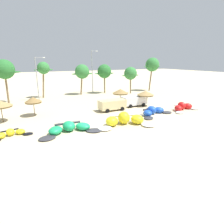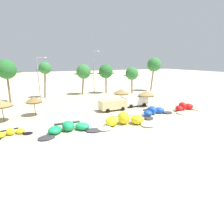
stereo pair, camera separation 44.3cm
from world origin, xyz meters
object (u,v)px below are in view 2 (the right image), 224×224
at_px(lamppost_east, 94,70).
at_px(palm_right_of_gap, 132,74).
at_px(parked_van, 134,101).
at_px(palm_center_right, 106,72).
at_px(kite_left, 69,128).
at_px(beach_umbrella_near_van, 1,103).
at_px(kite_right_of_center, 184,107).
at_px(palm_left, 6,70).
at_px(palm_left_of_gap, 45,69).
at_px(kite_far_left, 11,133).
at_px(beach_umbrella_near_palms, 121,92).
at_px(lamppost_east_center, 39,76).
at_px(kite_left_of_center, 124,120).
at_px(palm_right, 154,65).
at_px(beach_umbrella_middle, 34,100).
at_px(palm_center_left, 84,72).
at_px(kite_center, 154,112).
at_px(beach_umbrella_outermost, 146,93).
at_px(parked_car_second, 112,104).

bearing_deg(lamppost_east, palm_right_of_gap, -31.88).
height_order(parked_van, palm_center_right, palm_center_right).
xyz_separation_m(kite_left, beach_umbrella_near_van, (-7.50, 7.87, 2.17)).
bearing_deg(kite_right_of_center, lamppost_east, 107.71).
height_order(palm_left, palm_left_of_gap, palm_left).
distance_m(kite_far_left, beach_umbrella_near_van, 6.71).
bearing_deg(beach_umbrella_near_palms, kite_left, -141.52).
xyz_separation_m(kite_far_left, palm_left_of_gap, (6.82, 21.92, 6.30)).
relative_size(lamppost_east_center, lamppost_east, 0.84).
xyz_separation_m(kite_left_of_center, beach_umbrella_near_palms, (5.45, 10.98, 1.87)).
relative_size(kite_right_of_center, palm_right_of_gap, 0.90).
bearing_deg(kite_right_of_center, palm_right_of_gap, 87.67).
distance_m(kite_right_of_center, beach_umbrella_near_palms, 11.89).
distance_m(palm_left_of_gap, lamppost_east_center, 3.56).
distance_m(kite_far_left, palm_right, 40.74).
xyz_separation_m(kite_far_left, beach_umbrella_middle, (3.17, 7.45, 2.22)).
height_order(palm_left, palm_center_left, palm_left).
bearing_deg(beach_umbrella_middle, palm_left, 107.77).
xyz_separation_m(kite_far_left, kite_left, (6.38, -1.68, 0.14)).
bearing_deg(palm_center_left, parked_van, -73.98).
xyz_separation_m(kite_center, palm_left_of_gap, (-13.47, 22.26, 6.11)).
xyz_separation_m(beach_umbrella_near_van, beach_umbrella_outermost, (23.71, -1.23, -0.18)).
height_order(palm_center_left, lamppost_east_center, lamppost_east_center).
distance_m(beach_umbrella_outermost, palm_right, 19.67).
bearing_deg(lamppost_east, kite_left, -116.95).
bearing_deg(palm_left, kite_far_left, -87.96).
bearing_deg(kite_left, beach_umbrella_middle, 109.41).
xyz_separation_m(beach_umbrella_near_van, palm_center_right, (22.76, 15.34, 3.00)).
bearing_deg(lamppost_east, beach_umbrella_near_van, -139.71).
bearing_deg(palm_center_right, palm_left, -174.80).
relative_size(beach_umbrella_near_van, palm_right_of_gap, 0.45).
relative_size(palm_left, palm_right_of_gap, 1.27).
height_order(kite_center, beach_umbrella_near_palms, beach_umbrella_near_palms).
bearing_deg(palm_left, parked_van, -32.78).
xyz_separation_m(beach_umbrella_middle, beach_umbrella_near_palms, (15.94, 0.99, -0.00)).
distance_m(palm_right_of_gap, lamppost_east, 9.89).
bearing_deg(palm_center_right, kite_left_of_center, -108.34).
height_order(kite_center, beach_umbrella_near_van, beach_umbrella_near_van).
distance_m(kite_left_of_center, beach_umbrella_near_van, 17.28).
distance_m(beach_umbrella_middle, parked_van, 17.52).
bearing_deg(palm_left, palm_center_left, 9.05).
xyz_separation_m(beach_umbrella_near_van, palm_left, (0.42, 13.31, 4.04)).
xyz_separation_m(beach_umbrella_near_palms, palm_right_of_gap, (8.35, 9.69, 2.59)).
bearing_deg(palm_right, parked_car_second, -144.01).
height_order(palm_right, lamppost_east_center, palm_right).
xyz_separation_m(palm_left, lamppost_east_center, (5.90, -0.41, -1.53)).
height_order(kite_right_of_center, beach_umbrella_outermost, beach_umbrella_outermost).
bearing_deg(parked_van, kite_far_left, -164.17).
distance_m(palm_center_right, lamppost_east_center, 16.62).
xyz_separation_m(kite_far_left, beach_umbrella_near_van, (-1.12, 6.20, 2.31)).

